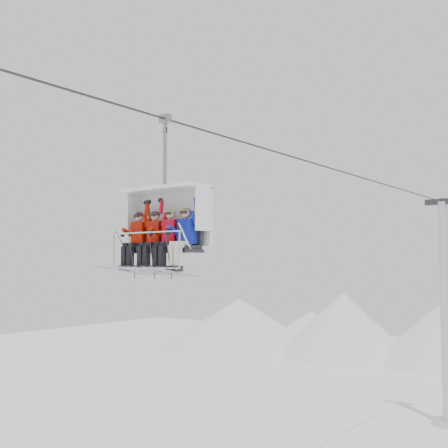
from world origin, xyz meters
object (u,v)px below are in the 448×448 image
Objects in this scene: chairlift_carrier at (168,219)px; skier_center_right at (168,237)px; lift_tower_right at (446,327)px; skier_far_right at (184,236)px; skier_center_left at (153,238)px; skier_far_left at (137,238)px.

chairlift_carrier is 0.64m from skier_center_right.
lift_tower_right reaches higher than chairlift_carrier.
lift_tower_right is at bearing 91.90° from skier_far_right.
skier_center_right is at bearing 0.27° from skier_center_left.
skier_center_right reaches higher than skier_far_left.
lift_tower_right is at bearing 88.11° from skier_far_left.
skier_far_left is at bearing -91.89° from lift_tower_right.
chairlift_carrier is 2.36× the size of skier_center_right.
lift_tower_right is at bearing 90.71° from skier_center_right.
skier_far_right is (0.82, -24.71, 4.44)m from lift_tower_right.
skier_center_left is 1.05m from skier_far_right.
chairlift_carrier is 2.36× the size of skier_far_left.
lift_tower_right is 7.99× the size of skier_far_right.
chairlift_carrier reaches higher than skier_center_left.
skier_far_right reaches higher than skier_center_left.
skier_far_right is (0.82, -0.30, -0.47)m from chairlift_carrier.
lift_tower_right is 25.10m from skier_center_left.
lift_tower_right is 7.99× the size of skier_far_left.
lift_tower_right is 7.99× the size of skier_center_right.
lift_tower_right is 25.12m from skier_far_left.
skier_center_left is at bearing -179.86° from skier_far_right.
skier_far_left is 1.00× the size of skier_center_right.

